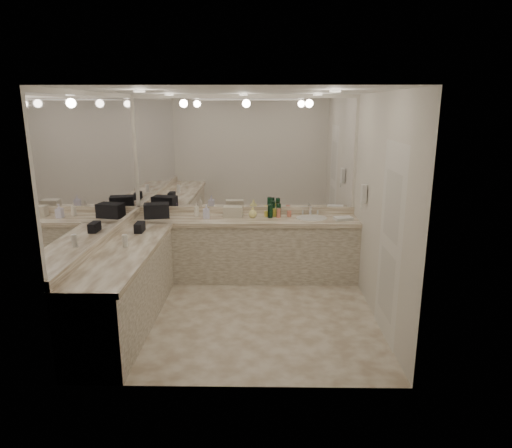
{
  "coord_description": "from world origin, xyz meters",
  "views": [
    {
      "loc": [
        0.25,
        -5.09,
        2.45
      ],
      "look_at": [
        0.17,
        0.4,
        1.02
      ],
      "focal_mm": 32.0,
      "sensor_mm": 36.0,
      "label": 1
    }
  ],
  "objects_px": {
    "soap_bottle_c": "(253,212)",
    "soap_bottle_b": "(206,211)",
    "hand_towel": "(343,218)",
    "wall_phone": "(364,194)",
    "sink": "(312,219)",
    "black_toiletry_bag": "(157,211)",
    "cream_cosmetic_case": "(233,212)",
    "soap_bottle_a": "(196,210)"
  },
  "relations": [
    {
      "from": "black_toiletry_bag",
      "to": "hand_towel",
      "type": "relative_size",
      "value": 1.44
    },
    {
      "from": "soap_bottle_b",
      "to": "soap_bottle_c",
      "type": "distance_m",
      "value": 0.66
    },
    {
      "from": "cream_cosmetic_case",
      "to": "soap_bottle_b",
      "type": "distance_m",
      "value": 0.38
    },
    {
      "from": "sink",
      "to": "hand_towel",
      "type": "xyz_separation_m",
      "value": [
        0.43,
        -0.09,
        0.03
      ]
    },
    {
      "from": "cream_cosmetic_case",
      "to": "sink",
      "type": "bearing_deg",
      "value": -0.87
    },
    {
      "from": "wall_phone",
      "to": "soap_bottle_a",
      "type": "relative_size",
      "value": 1.19
    },
    {
      "from": "soap_bottle_c",
      "to": "soap_bottle_b",
      "type": "bearing_deg",
      "value": -174.07
    },
    {
      "from": "black_toiletry_bag",
      "to": "cream_cosmetic_case",
      "type": "distance_m",
      "value": 1.09
    },
    {
      "from": "wall_phone",
      "to": "sink",
      "type": "bearing_deg",
      "value": 140.43
    },
    {
      "from": "sink",
      "to": "wall_phone",
      "type": "height_order",
      "value": "wall_phone"
    },
    {
      "from": "black_toiletry_bag",
      "to": "soap_bottle_c",
      "type": "height_order",
      "value": "black_toiletry_bag"
    },
    {
      "from": "soap_bottle_a",
      "to": "wall_phone",
      "type": "bearing_deg",
      "value": -14.56
    },
    {
      "from": "black_toiletry_bag",
      "to": "soap_bottle_c",
      "type": "xyz_separation_m",
      "value": [
        1.37,
        0.02,
        -0.02
      ]
    },
    {
      "from": "wall_phone",
      "to": "cream_cosmetic_case",
      "type": "relative_size",
      "value": 0.89
    },
    {
      "from": "sink",
      "to": "black_toiletry_bag",
      "type": "xyz_separation_m",
      "value": [
        -2.21,
        0.02,
        0.11
      ]
    },
    {
      "from": "sink",
      "to": "wall_phone",
      "type": "xyz_separation_m",
      "value": [
        0.61,
        -0.5,
        0.46
      ]
    },
    {
      "from": "soap_bottle_c",
      "to": "sink",
      "type": "bearing_deg",
      "value": -2.4
    },
    {
      "from": "sink",
      "to": "hand_towel",
      "type": "height_order",
      "value": "hand_towel"
    },
    {
      "from": "hand_towel",
      "to": "wall_phone",
      "type": "bearing_deg",
      "value": -67.29
    },
    {
      "from": "cream_cosmetic_case",
      "to": "hand_towel",
      "type": "bearing_deg",
      "value": -3.28
    },
    {
      "from": "soap_bottle_a",
      "to": "hand_towel",
      "type": "bearing_deg",
      "value": -4.84
    },
    {
      "from": "sink",
      "to": "wall_phone",
      "type": "distance_m",
      "value": 0.91
    },
    {
      "from": "hand_towel",
      "to": "sink",
      "type": "bearing_deg",
      "value": 168.17
    },
    {
      "from": "wall_phone",
      "to": "hand_towel",
      "type": "xyz_separation_m",
      "value": [
        -0.17,
        0.41,
        -0.43
      ]
    },
    {
      "from": "soap_bottle_b",
      "to": "wall_phone",
      "type": "bearing_deg",
      "value": -12.56
    },
    {
      "from": "soap_bottle_b",
      "to": "cream_cosmetic_case",
      "type": "bearing_deg",
      "value": 14.67
    },
    {
      "from": "soap_bottle_a",
      "to": "soap_bottle_c",
      "type": "distance_m",
      "value": 0.81
    },
    {
      "from": "sink",
      "to": "soap_bottle_a",
      "type": "distance_m",
      "value": 1.65
    },
    {
      "from": "black_toiletry_bag",
      "to": "hand_towel",
      "type": "height_order",
      "value": "black_toiletry_bag"
    },
    {
      "from": "black_toiletry_bag",
      "to": "soap_bottle_b",
      "type": "bearing_deg",
      "value": -3.91
    },
    {
      "from": "sink",
      "to": "soap_bottle_b",
      "type": "distance_m",
      "value": 1.5
    },
    {
      "from": "soap_bottle_a",
      "to": "soap_bottle_b",
      "type": "relative_size",
      "value": 1.0
    },
    {
      "from": "soap_bottle_a",
      "to": "soap_bottle_b",
      "type": "xyz_separation_m",
      "value": [
        0.16,
        -0.12,
        -0.0
      ]
    },
    {
      "from": "wall_phone",
      "to": "cream_cosmetic_case",
      "type": "distance_m",
      "value": 1.85
    },
    {
      "from": "sink",
      "to": "hand_towel",
      "type": "bearing_deg",
      "value": -11.83
    },
    {
      "from": "cream_cosmetic_case",
      "to": "soap_bottle_a",
      "type": "xyz_separation_m",
      "value": [
        -0.53,
        0.02,
        0.02
      ]
    },
    {
      "from": "soap_bottle_c",
      "to": "hand_towel",
      "type": "bearing_deg",
      "value": -5.66
    },
    {
      "from": "cream_cosmetic_case",
      "to": "soap_bottle_a",
      "type": "distance_m",
      "value": 0.53
    },
    {
      "from": "sink",
      "to": "soap_bottle_b",
      "type": "relative_size",
      "value": 2.19
    },
    {
      "from": "wall_phone",
      "to": "soap_bottle_a",
      "type": "bearing_deg",
      "value": 165.44
    },
    {
      "from": "sink",
      "to": "cream_cosmetic_case",
      "type": "height_order",
      "value": "cream_cosmetic_case"
    },
    {
      "from": "sink",
      "to": "black_toiletry_bag",
      "type": "relative_size",
      "value": 1.25
    }
  ]
}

